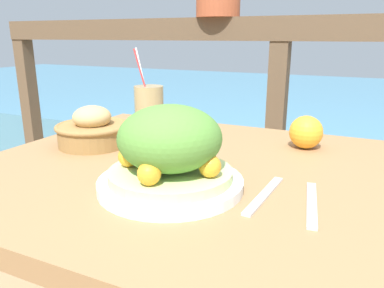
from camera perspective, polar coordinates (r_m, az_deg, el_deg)
patio_table at (r=0.86m, az=0.64°, el=-9.89°), size 0.97×0.82×0.71m
railing_fence at (r=1.52m, az=12.98°, el=8.52°), size 2.80×0.08×1.05m
sea_backdrop at (r=4.06m, az=20.25°, el=4.08°), size 12.00×4.00×0.40m
salad_plate at (r=0.68m, az=-3.35°, el=-1.47°), size 0.27×0.27×0.16m
drink_glass at (r=1.06m, az=-6.53°, el=4.99°), size 0.09×0.08×0.24m
bread_basket at (r=1.00m, az=-14.86°, el=2.09°), size 0.19×0.19×0.10m
fork at (r=0.68m, az=10.94°, el=-7.63°), size 0.03×0.18×0.00m
knife at (r=0.67m, az=17.77°, el=-8.65°), size 0.04×0.18×0.00m
orange_near_basket at (r=0.98m, az=16.98°, el=1.74°), size 0.08×0.08×0.08m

